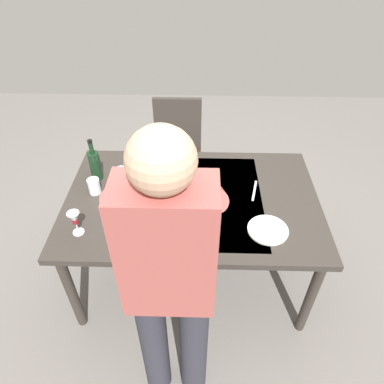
% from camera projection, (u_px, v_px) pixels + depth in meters
% --- Properties ---
extents(ground_plane, '(6.00, 6.00, 0.00)m').
position_uv_depth(ground_plane, '(192.00, 270.00, 2.65)').
color(ground_plane, '#66605B').
extents(dining_table, '(1.57, 1.02, 0.73)m').
position_uv_depth(dining_table, '(192.00, 206.00, 2.22)').
color(dining_table, '#332D28').
rests_on(dining_table, ground_plane).
extents(chair_near, '(0.40, 0.40, 0.91)m').
position_uv_depth(chair_near, '(178.00, 146.00, 2.98)').
color(chair_near, black).
rests_on(chair_near, ground_plane).
extents(person_server, '(0.42, 0.61, 1.69)m').
position_uv_depth(person_server, '(170.00, 280.00, 1.44)').
color(person_server, '#2D2D38').
rests_on(person_server, ground_plane).
extents(wine_bottle, '(0.07, 0.07, 0.30)m').
position_uv_depth(wine_bottle, '(95.00, 165.00, 2.25)').
color(wine_bottle, black).
rests_on(wine_bottle, dining_table).
extents(wine_glass_left, '(0.07, 0.07, 0.15)m').
position_uv_depth(wine_glass_left, '(75.00, 219.00, 1.89)').
color(wine_glass_left, white).
rests_on(wine_glass_left, dining_table).
extents(wine_glass_right, '(0.07, 0.07, 0.15)m').
position_uv_depth(wine_glass_right, '(156.00, 202.00, 2.00)').
color(wine_glass_right, white).
rests_on(wine_glass_right, dining_table).
extents(water_cup_near_left, '(0.07, 0.07, 0.10)m').
position_uv_depth(water_cup_near_left, '(94.00, 186.00, 2.18)').
color(water_cup_near_left, silver).
rests_on(water_cup_near_left, dining_table).
extents(water_cup_near_right, '(0.07, 0.07, 0.09)m').
position_uv_depth(water_cup_near_right, '(121.00, 174.00, 2.28)').
color(water_cup_near_right, silver).
rests_on(water_cup_near_right, dining_table).
extents(water_cup_far_left, '(0.07, 0.07, 0.10)m').
position_uv_depth(water_cup_far_left, '(138.00, 162.00, 2.39)').
color(water_cup_far_left, silver).
rests_on(water_cup_far_left, dining_table).
extents(serving_bowl_pasta, '(0.30, 0.30, 0.07)m').
position_uv_depth(serving_bowl_pasta, '(152.00, 184.00, 2.23)').
color(serving_bowl_pasta, silver).
rests_on(serving_bowl_pasta, dining_table).
extents(side_bowl_salad, '(0.18, 0.18, 0.07)m').
position_uv_depth(side_bowl_salad, '(193.00, 204.00, 2.09)').
color(side_bowl_salad, silver).
rests_on(side_bowl_salad, dining_table).
extents(dinner_plate_near, '(0.23, 0.23, 0.01)m').
position_uv_depth(dinner_plate_near, '(268.00, 230.00, 1.96)').
color(dinner_plate_near, silver).
rests_on(dinner_plate_near, dining_table).
extents(table_knife, '(0.06, 0.20, 0.00)m').
position_uv_depth(table_knife, '(254.00, 191.00, 2.23)').
color(table_knife, silver).
rests_on(table_knife, dining_table).
extents(table_fork, '(0.02, 0.18, 0.00)m').
position_uv_depth(table_fork, '(202.00, 241.00, 1.90)').
color(table_fork, silver).
rests_on(table_fork, dining_table).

